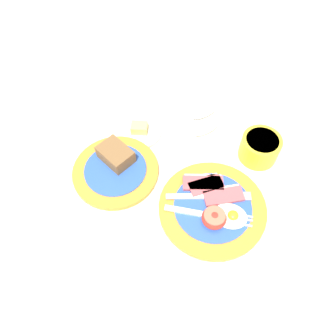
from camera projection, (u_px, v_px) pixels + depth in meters
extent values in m
plane|color=beige|center=(183.00, 214.00, 0.71)|extent=(3.00, 3.00, 0.00)
cylinder|color=orange|center=(212.00, 208.00, 0.71)|extent=(0.23, 0.23, 0.01)
cylinder|color=#2D56B7|center=(213.00, 206.00, 0.70)|extent=(0.17, 0.17, 0.00)
cube|color=#BC5156|center=(206.00, 186.00, 0.72)|extent=(0.08, 0.07, 0.01)
cube|color=beige|center=(203.00, 180.00, 0.73)|extent=(0.06, 0.05, 0.01)
cube|color=#BC5156|center=(203.00, 183.00, 0.73)|extent=(0.10, 0.06, 0.01)
cube|color=beige|center=(203.00, 177.00, 0.73)|extent=(0.08, 0.03, 0.01)
cube|color=#BC5156|center=(224.00, 196.00, 0.71)|extent=(0.09, 0.07, 0.01)
cube|color=beige|center=(222.00, 190.00, 0.72)|extent=(0.08, 0.05, 0.01)
ellipsoid|color=red|center=(214.00, 218.00, 0.67)|extent=(0.05, 0.05, 0.03)
cylinder|color=#DB664C|center=(215.00, 215.00, 0.66)|extent=(0.04, 0.04, 0.00)
ellipsoid|color=white|center=(230.00, 216.00, 0.68)|extent=(0.07, 0.06, 0.01)
ellipsoid|color=yellow|center=(233.00, 215.00, 0.68)|extent=(0.02, 0.02, 0.01)
cube|color=silver|center=(190.00, 210.00, 0.69)|extent=(0.11, 0.02, 0.00)
cube|color=silver|center=(225.00, 216.00, 0.68)|extent=(0.03, 0.02, 0.00)
cube|color=silver|center=(242.00, 223.00, 0.68)|extent=(0.04, 0.01, 0.00)
cube|color=silver|center=(242.00, 219.00, 0.68)|extent=(0.04, 0.01, 0.00)
cube|color=silver|center=(243.00, 216.00, 0.68)|extent=(0.04, 0.01, 0.00)
cube|color=silver|center=(191.00, 196.00, 0.71)|extent=(0.11, 0.04, 0.00)
cube|color=#9EA0A5|center=(233.00, 196.00, 0.71)|extent=(0.08, 0.04, 0.00)
cylinder|color=orange|center=(116.00, 171.00, 0.76)|extent=(0.20, 0.20, 0.01)
cylinder|color=#2D56B7|center=(115.00, 169.00, 0.75)|extent=(0.14, 0.14, 0.00)
cube|color=brown|center=(116.00, 155.00, 0.75)|extent=(0.09, 0.09, 0.04)
cylinder|color=yellow|center=(260.00, 148.00, 0.77)|extent=(0.09, 0.09, 0.06)
cylinder|color=white|center=(262.00, 141.00, 0.75)|extent=(0.08, 0.08, 0.01)
cylinder|color=silver|center=(140.00, 132.00, 0.83)|extent=(0.11, 0.11, 0.01)
cube|color=#F4E06B|center=(139.00, 128.00, 0.81)|extent=(0.05, 0.04, 0.02)
cube|color=silver|center=(170.00, 130.00, 0.83)|extent=(0.08, 0.09, 0.01)
ellipsoid|color=silver|center=(204.00, 113.00, 0.86)|extent=(0.07, 0.07, 0.01)
cube|color=silver|center=(169.00, 147.00, 0.80)|extent=(0.08, 0.09, 0.01)
ellipsoid|color=silver|center=(204.00, 129.00, 0.83)|extent=(0.07, 0.07, 0.01)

